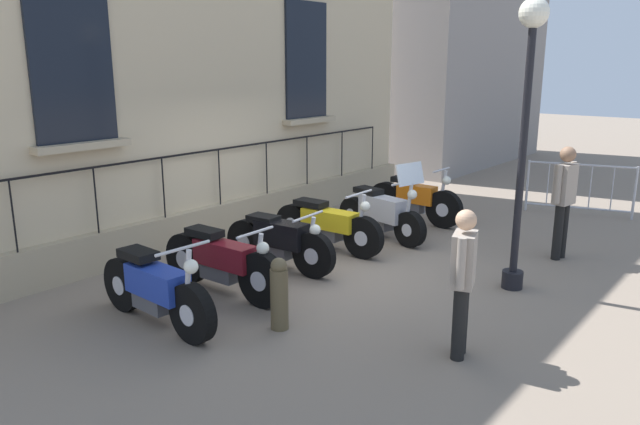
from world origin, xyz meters
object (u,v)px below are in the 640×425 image
Objects in this scene: motorcycle_blue at (156,291)px; motorcycle_black at (279,242)px; motorcycle_yellow at (328,225)px; motorcycle_maroon at (223,263)px; motorcycle_silver at (382,214)px; pedestrian_walking at (564,196)px; bollard at (279,293)px; pedestrian_standing at (463,276)px; lamppost at (526,114)px; crowd_barrier at (579,187)px; motorcycle_orange at (415,201)px.

motorcycle_black is (-0.22, 2.34, -0.00)m from motorcycle_blue.
motorcycle_yellow is at bearing 94.33° from motorcycle_blue.
motorcycle_silver reaches higher than motorcycle_maroon.
pedestrian_walking reaches higher than motorcycle_black.
bollard is (1.43, -2.70, 0.01)m from motorcycle_yellow.
pedestrian_standing reaches higher than motorcycle_silver.
motorcycle_silver is 1.13× the size of pedestrian_walking.
pedestrian_walking is at bearing 93.76° from pedestrian_standing.
lamppost is (3.01, 0.24, 1.93)m from motorcycle_yellow.
motorcycle_blue is 3.45m from pedestrian_standing.
crowd_barrier is (2.45, 4.99, 0.15)m from motorcycle_yellow.
motorcycle_silver is at bearing 87.35° from motorcycle_maroon.
lamppost is 2.71m from pedestrian_standing.
motorcycle_maroon is 4.33m from lamppost.
motorcycle_silver is 1.26× the size of pedestrian_standing.
motorcycle_orange is (0.20, 2.43, 0.01)m from motorcycle_yellow.
crowd_barrier is at bearing 97.17° from pedestrian_standing.
motorcycle_orange is 1.26× the size of pedestrian_standing.
motorcycle_black is 0.97× the size of motorcycle_orange.
motorcycle_black is at bearing 166.00° from pedestrian_standing.
motorcycle_black is 1.19m from motorcycle_yellow.
motorcycle_maroon is 3.25m from pedestrian_standing.
motorcycle_orange is (0.16, 3.62, -0.00)m from motorcycle_black.
motorcycle_blue is at bearing -144.53° from bollard.
lamppost reaches higher than crowd_barrier.
motorcycle_orange is at bearing 90.64° from motorcycle_blue.
motorcycle_silver reaches higher than crowd_barrier.
crowd_barrier is (2.19, 8.52, 0.14)m from motorcycle_blue.
pedestrian_standing is at bearing -46.05° from motorcycle_silver.
motorcycle_orange reaches higher than motorcycle_yellow.
motorcycle_maroon is 1.20m from motorcycle_black.
bollard is at bearing -97.57° from crowd_barrier.
pedestrian_walking reaches higher than motorcycle_blue.
bollard is 0.48× the size of pedestrian_walking.
pedestrian_standing is at bearing -81.81° from lamppost.
motorcycle_black is at bearing 132.64° from bollard.
motorcycle_silver reaches higher than motorcycle_orange.
bollard is at bearing -160.19° from pedestrian_standing.
motorcycle_maroon is 1.33m from bollard.
bollard is (1.23, -5.13, 0.00)m from motorcycle_orange.
crowd_barrier is at bearing 48.74° from motorcycle_orange.
pedestrian_walking is (3.03, 3.13, 0.58)m from motorcycle_black.
motorcycle_maroon is 1.07× the size of motorcycle_silver.
motorcycle_silver is 4.00m from bollard.
motorcycle_orange is 1.12× the size of pedestrian_walking.
motorcycle_orange is at bearing 170.32° from pedestrian_walking.
motorcycle_orange reaches higher than motorcycle_black.
pedestrian_walking is (2.77, 0.80, 0.56)m from motorcycle_silver.
motorcycle_blue is 1.03× the size of motorcycle_silver.
motorcycle_silver is (0.03, 4.66, 0.01)m from motorcycle_blue.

